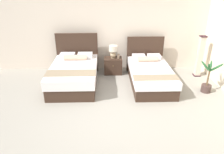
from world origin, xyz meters
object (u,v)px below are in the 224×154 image
(bed_near_window, at_px, (74,73))
(vase, at_px, (118,56))
(potted_palm, at_px, (207,82))
(table_lamp, at_px, (113,51))
(nightstand, at_px, (113,66))
(floor_lamp_corner, at_px, (200,57))
(bed_near_corner, at_px, (150,74))

(bed_near_window, xyz_separation_m, vase, (1.35, 0.74, 0.27))
(vase, distance_m, potted_palm, 2.76)
(bed_near_window, xyz_separation_m, table_lamp, (1.17, 0.80, 0.44))
(nightstand, distance_m, table_lamp, 0.51)
(floor_lamp_corner, bearing_deg, table_lamp, 174.08)
(bed_near_corner, distance_m, vase, 1.21)
(bed_near_window, height_order, vase, bed_near_window)
(bed_near_window, bearing_deg, floor_lamp_corner, 7.48)
(bed_near_window, xyz_separation_m, nightstand, (1.17, 0.78, -0.07))
(potted_palm, bearing_deg, nightstand, 152.04)
(table_lamp, distance_m, potted_palm, 2.97)
(bed_near_corner, height_order, floor_lamp_corner, floor_lamp_corner)
(table_lamp, bearing_deg, bed_near_window, -145.71)
(bed_near_corner, xyz_separation_m, floor_lamp_corner, (1.66, 0.51, 0.36))
(vase, xyz_separation_m, potted_palm, (2.40, -1.33, -0.31))
(bed_near_window, bearing_deg, vase, 28.75)
(table_lamp, xyz_separation_m, potted_palm, (2.58, -1.39, -0.48))
(table_lamp, bearing_deg, vase, -18.90)
(bed_near_corner, distance_m, potted_palm, 1.61)
(bed_near_corner, bearing_deg, bed_near_window, -179.87)
(vase, bearing_deg, table_lamp, 161.10)
(nightstand, bearing_deg, bed_near_window, -146.39)
(bed_near_window, bearing_deg, bed_near_corner, 0.13)
(bed_near_corner, height_order, table_lamp, bed_near_corner)
(bed_near_corner, relative_size, potted_palm, 2.32)
(bed_near_corner, relative_size, floor_lamp_corner, 1.64)
(vase, bearing_deg, bed_near_window, -151.25)
(bed_near_corner, xyz_separation_m, potted_palm, (1.49, -0.59, 0.00))
(bed_near_window, distance_m, table_lamp, 1.49)
(nightstand, xyz_separation_m, table_lamp, (0.00, 0.02, 0.51))
(nightstand, relative_size, table_lamp, 1.40)
(bed_near_window, bearing_deg, table_lamp, 34.29)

